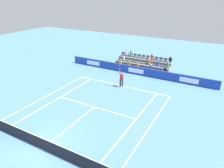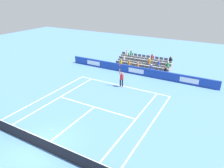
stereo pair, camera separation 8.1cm
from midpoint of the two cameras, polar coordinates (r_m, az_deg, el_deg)
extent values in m
plane|color=#4C7AB2|center=(15.51, -18.47, -16.28)|extent=(80.00, 80.00, 0.00)
cube|color=white|center=(23.63, 2.73, -0.45)|extent=(10.97, 0.10, 0.01)
cube|color=white|center=(19.40, -4.68, -6.23)|extent=(8.23, 0.10, 0.01)
cube|color=white|center=(17.27, -10.68, -10.76)|extent=(0.10, 6.40, 0.01)
cube|color=white|center=(21.45, -14.56, -3.89)|extent=(0.10, 11.89, 0.01)
cube|color=white|center=(17.38, 6.01, -10.20)|extent=(0.10, 11.89, 0.01)
cube|color=white|center=(22.35, -17.13, -3.03)|extent=(0.10, 11.89, 0.01)
cube|color=white|center=(16.99, 10.31, -11.36)|extent=(0.10, 11.89, 0.01)
cube|color=white|center=(23.55, 2.62, -0.54)|extent=(0.10, 0.20, 0.01)
cube|color=#193899|center=(26.91, 6.72, 3.66)|extent=(19.52, 0.20, 1.03)
cube|color=white|center=(25.23, 20.31, 0.90)|extent=(2.08, 0.01, 0.58)
cube|color=white|center=(26.82, 6.62, 3.59)|extent=(2.08, 0.01, 0.58)
cube|color=white|center=(29.77, -5.00, 5.71)|extent=(2.08, 0.01, 0.58)
cube|color=black|center=(15.22, -18.70, -14.95)|extent=(11.77, 0.02, 0.92)
cube|color=white|center=(14.94, -18.94, -13.50)|extent=(11.77, 0.04, 0.04)
cylinder|color=black|center=(23.12, 2.94, 0.19)|extent=(0.16, 0.16, 0.90)
cylinder|color=black|center=(23.18, 2.37, 0.27)|extent=(0.16, 0.16, 0.90)
cube|color=white|center=(23.28, 2.92, -0.74)|extent=(0.16, 0.28, 0.08)
cube|color=white|center=(23.35, 2.36, -0.65)|extent=(0.16, 0.28, 0.08)
cube|color=red|center=(22.86, 2.69, 1.95)|extent=(0.28, 0.39, 0.60)
sphere|color=#9E7251|center=(22.70, 2.71, 3.03)|extent=(0.24, 0.24, 0.24)
cylinder|color=#9E7251|center=(22.71, 2.19, 3.46)|extent=(0.09, 0.09, 0.62)
cylinder|color=#9E7251|center=(22.75, 3.18, 1.89)|extent=(0.09, 0.09, 0.56)
cylinder|color=black|center=(22.55, 2.21, 4.53)|extent=(0.04, 0.04, 0.28)
torus|color=red|center=(22.46, 2.22, 5.20)|extent=(0.08, 0.31, 0.31)
sphere|color=#D1E533|center=(22.38, 2.23, 5.88)|extent=(0.07, 0.07, 0.07)
cube|color=gray|center=(27.95, 7.56, 3.73)|extent=(7.44, 0.95, 0.42)
cube|color=#545960|center=(26.87, 14.33, 3.05)|extent=(0.48, 0.44, 0.20)
cube|color=#545960|center=(26.97, 14.50, 3.67)|extent=(0.48, 0.04, 0.30)
cube|color=#545960|center=(27.02, 13.07, 3.29)|extent=(0.48, 0.44, 0.20)
cube|color=#545960|center=(27.12, 13.25, 3.91)|extent=(0.48, 0.04, 0.30)
cube|color=#545960|center=(27.18, 11.83, 3.53)|extent=(0.48, 0.44, 0.20)
cube|color=#545960|center=(27.28, 12.00, 4.14)|extent=(0.48, 0.04, 0.30)
cube|color=#545960|center=(27.36, 10.60, 3.76)|extent=(0.48, 0.44, 0.20)
cube|color=#545960|center=(27.45, 10.78, 4.37)|extent=(0.48, 0.04, 0.30)
cube|color=#545960|center=(27.54, 9.38, 3.99)|extent=(0.48, 0.44, 0.20)
cube|color=#545960|center=(27.64, 9.56, 4.60)|extent=(0.48, 0.04, 0.30)
cube|color=#545960|center=(27.75, 8.19, 4.21)|extent=(0.48, 0.44, 0.20)
cube|color=#545960|center=(27.84, 8.37, 4.82)|extent=(0.48, 0.04, 0.30)
cube|color=#545960|center=(27.96, 7.00, 4.43)|extent=(0.48, 0.44, 0.20)
cube|color=#545960|center=(28.06, 7.19, 5.03)|extent=(0.48, 0.04, 0.30)
cube|color=#545960|center=(28.19, 5.84, 4.65)|extent=(0.48, 0.44, 0.20)
cube|color=#545960|center=(28.28, 6.03, 5.24)|extent=(0.48, 0.04, 0.30)
cube|color=#545960|center=(28.42, 4.70, 4.86)|extent=(0.48, 0.44, 0.20)
cube|color=#545960|center=(28.52, 4.89, 5.44)|extent=(0.48, 0.04, 0.30)
cube|color=#545960|center=(28.67, 3.57, 5.06)|extent=(0.48, 0.44, 0.20)
cube|color=#545960|center=(28.76, 3.76, 5.64)|extent=(0.48, 0.04, 0.30)
cube|color=#545960|center=(28.93, 2.47, 5.26)|extent=(0.48, 0.44, 0.20)
cube|color=#545960|center=(29.02, 2.66, 5.83)|extent=(0.48, 0.04, 0.30)
cube|color=#545960|center=(29.20, 1.38, 5.45)|extent=(0.48, 0.44, 0.20)
cube|color=#545960|center=(29.29, 1.57, 6.02)|extent=(0.48, 0.04, 0.30)
cube|color=gray|center=(28.72, 8.31, 4.68)|extent=(7.44, 0.95, 0.84)
cube|color=#545960|center=(27.60, 14.97, 4.46)|extent=(0.48, 0.44, 0.20)
cube|color=#545960|center=(27.71, 15.13, 5.06)|extent=(0.48, 0.04, 0.30)
cube|color=#545960|center=(27.75, 13.74, 4.69)|extent=(0.48, 0.44, 0.20)
cube|color=#545960|center=(27.85, 13.90, 5.29)|extent=(0.48, 0.04, 0.30)
cube|color=#545960|center=(27.91, 12.52, 4.91)|extent=(0.48, 0.44, 0.20)
cube|color=#545960|center=(28.01, 12.69, 5.51)|extent=(0.48, 0.04, 0.30)
cube|color=#545960|center=(28.08, 11.31, 5.13)|extent=(0.48, 0.44, 0.20)
cube|color=#545960|center=(28.18, 11.49, 5.72)|extent=(0.48, 0.04, 0.30)
cube|color=#545960|center=(28.26, 10.12, 5.35)|extent=(0.48, 0.44, 0.20)
cube|color=#545960|center=(28.37, 10.30, 5.93)|extent=(0.48, 0.04, 0.30)
cube|color=#545960|center=(28.46, 8.95, 5.56)|extent=(0.48, 0.44, 0.20)
cube|color=#545960|center=(28.56, 9.13, 6.14)|extent=(0.48, 0.04, 0.30)
cube|color=#545960|center=(28.67, 7.79, 5.76)|extent=(0.48, 0.44, 0.20)
cube|color=#545960|center=(28.77, 7.97, 6.34)|extent=(0.48, 0.04, 0.30)
cube|color=#545960|center=(28.89, 6.65, 5.96)|extent=(0.48, 0.44, 0.20)
cube|color=#545960|center=(28.99, 6.83, 6.54)|extent=(0.48, 0.04, 0.30)
cube|color=#545960|center=(29.12, 5.52, 6.16)|extent=(0.48, 0.44, 0.20)
cube|color=#545960|center=(29.22, 5.70, 6.73)|extent=(0.48, 0.04, 0.30)
cube|color=#545960|center=(29.36, 4.41, 6.35)|extent=(0.48, 0.44, 0.20)
cube|color=#545960|center=(29.46, 4.60, 6.91)|extent=(0.48, 0.04, 0.30)
cube|color=#545960|center=(29.61, 3.32, 6.53)|extent=(0.48, 0.44, 0.20)
cube|color=#545960|center=(29.71, 3.51, 7.09)|extent=(0.48, 0.04, 0.30)
cube|color=#545960|center=(29.88, 2.25, 6.71)|extent=(0.48, 0.44, 0.20)
cube|color=#545960|center=(29.98, 2.44, 7.26)|extent=(0.48, 0.04, 0.30)
cube|color=gray|center=(29.50, 9.02, 5.57)|extent=(7.44, 0.95, 1.26)
cube|color=#545960|center=(28.35, 15.57, 5.79)|extent=(0.48, 0.44, 0.20)
cube|color=#545960|center=(28.47, 15.73, 6.37)|extent=(0.48, 0.04, 0.30)
cube|color=#545960|center=(28.50, 14.37, 6.01)|extent=(0.48, 0.44, 0.20)
cube|color=#545960|center=(28.61, 14.53, 6.59)|extent=(0.48, 0.04, 0.30)
cube|color=#545960|center=(28.65, 13.18, 6.22)|extent=(0.48, 0.44, 0.20)
cube|color=#545960|center=(28.76, 13.34, 6.80)|extent=(0.48, 0.04, 0.30)
cube|color=#545960|center=(28.82, 12.00, 6.43)|extent=(0.48, 0.44, 0.20)
cube|color=#545960|center=(28.93, 12.17, 7.00)|extent=(0.48, 0.04, 0.30)
cube|color=#545960|center=(29.00, 10.83, 6.64)|extent=(0.48, 0.44, 0.20)
cube|color=#545960|center=(29.11, 11.00, 7.20)|extent=(0.48, 0.04, 0.30)
cube|color=#545960|center=(29.19, 9.68, 6.83)|extent=(0.48, 0.44, 0.20)
cube|color=#545960|center=(29.30, 9.85, 7.40)|extent=(0.48, 0.04, 0.30)
cube|color=#545960|center=(29.39, 8.54, 7.03)|extent=(0.48, 0.44, 0.20)
cube|color=#545960|center=(29.50, 8.72, 7.59)|extent=(0.48, 0.04, 0.30)
cube|color=#545960|center=(29.61, 7.42, 7.21)|extent=(0.48, 0.44, 0.20)
cube|color=#545960|center=(29.72, 7.59, 7.77)|extent=(0.48, 0.04, 0.30)
cube|color=#545960|center=(29.83, 6.31, 7.40)|extent=(0.48, 0.44, 0.20)
cube|color=#545960|center=(29.94, 6.49, 7.95)|extent=(0.48, 0.04, 0.30)
cube|color=#545960|center=(30.07, 5.22, 7.57)|extent=(0.48, 0.44, 0.20)
cube|color=#545960|center=(30.18, 5.40, 8.12)|extent=(0.48, 0.04, 0.30)
cube|color=#545960|center=(30.32, 4.15, 7.74)|extent=(0.48, 0.44, 0.20)
cube|color=#545960|center=(30.42, 4.33, 8.28)|extent=(0.48, 0.04, 0.30)
cube|color=#545960|center=(30.58, 3.09, 7.91)|extent=(0.48, 0.44, 0.20)
cube|color=#545960|center=(30.68, 3.27, 8.44)|extent=(0.48, 0.04, 0.30)
cylinder|color=yellow|center=(28.87, 2.52, 5.93)|extent=(0.28, 0.28, 0.48)
sphere|color=#9E7251|center=(28.77, 2.53, 6.58)|extent=(0.20, 0.20, 0.20)
cylinder|color=green|center=(30.01, 5.29, 8.27)|extent=(0.28, 0.28, 0.54)
sphere|color=brown|center=(29.92, 5.31, 8.95)|extent=(0.20, 0.20, 0.20)
cylinder|color=blue|center=(27.29, 10.68, 4.45)|extent=(0.28, 0.28, 0.47)
sphere|color=beige|center=(27.19, 10.74, 5.11)|extent=(0.20, 0.20, 0.20)
cylinder|color=orange|center=(28.20, 10.21, 6.08)|extent=(0.28, 0.28, 0.53)
sphere|color=beige|center=(28.09, 10.27, 6.79)|extent=(0.20, 0.20, 0.20)
cylinder|color=orange|center=(28.35, 4.76, 5.57)|extent=(0.28, 0.28, 0.52)
sphere|color=#9E7251|center=(28.24, 4.79, 6.27)|extent=(0.20, 0.20, 0.20)
cylinder|color=blue|center=(27.85, 12.61, 5.56)|extent=(0.28, 0.28, 0.43)
sphere|color=#9E7251|center=(27.76, 12.67, 6.18)|extent=(0.20, 0.20, 0.20)
cylinder|color=white|center=(30.27, 4.21, 8.39)|extent=(0.28, 0.28, 0.48)
sphere|color=#9E7251|center=(30.18, 4.23, 9.01)|extent=(0.20, 0.20, 0.20)
cylinder|color=black|center=(28.30, 15.67, 6.47)|extent=(0.28, 0.28, 0.47)
sphere|color=#9E7251|center=(28.21, 15.75, 7.12)|extent=(0.20, 0.20, 0.20)
cylinder|color=white|center=(29.57, 3.38, 7.14)|extent=(0.28, 0.28, 0.44)
sphere|color=brown|center=(29.48, 3.40, 7.74)|extent=(0.20, 0.20, 0.20)
cylinder|color=orange|center=(27.90, 7.08, 5.07)|extent=(0.28, 0.28, 0.43)
sphere|color=#D3A884|center=(27.80, 7.11, 5.69)|extent=(0.20, 0.20, 0.20)
cylinder|color=black|center=(26.81, 14.43, 3.71)|extent=(0.28, 0.28, 0.43)
sphere|color=brown|center=(26.71, 14.49, 4.34)|extent=(0.20, 0.20, 0.20)
cylinder|color=red|center=(28.95, 10.91, 7.26)|extent=(0.28, 0.28, 0.44)
sphere|color=brown|center=(28.87, 10.96, 7.87)|extent=(0.20, 0.20, 0.20)
cylinder|color=green|center=(27.55, 15.06, 5.12)|extent=(0.28, 0.28, 0.44)
sphere|color=beige|center=(27.45, 15.13, 5.75)|extent=(0.20, 0.20, 0.20)
sphere|color=#D1E533|center=(16.97, -16.08, -11.93)|extent=(0.07, 0.07, 0.07)
camera|label=1|loc=(0.04, -89.89, 0.05)|focal=33.65mm
camera|label=2|loc=(0.04, 90.11, -0.05)|focal=33.65mm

